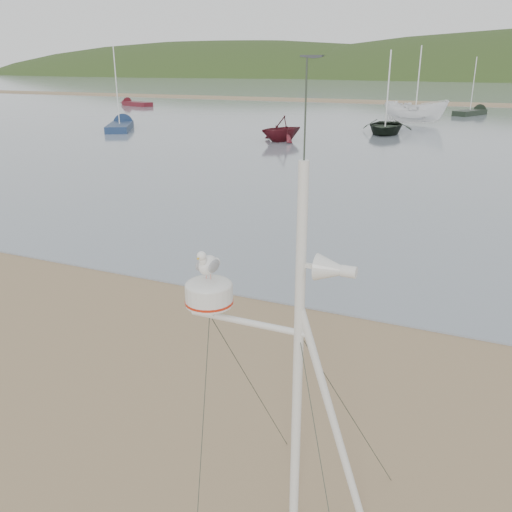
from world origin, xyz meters
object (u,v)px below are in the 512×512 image
at_px(sailboat_dark_mid, 477,112).
at_px(dinghy_red_far, 131,103).
at_px(boat_red, 282,117).
at_px(boat_white, 417,92).
at_px(sailboat_blue_near, 122,124).
at_px(mast_rig, 289,430).
at_px(boat_dark, 387,98).

bearing_deg(sailboat_dark_mid, dinghy_red_far, -174.19).
xyz_separation_m(boat_red, sailboat_dark_mid, (10.66, 27.23, -1.32)).
relative_size(boat_white, sailboat_blue_near, 0.80).
bearing_deg(boat_red, mast_rig, -37.42).
relative_size(boat_dark, dinghy_red_far, 0.86).
height_order(boat_red, sailboat_dark_mid, sailboat_dark_mid).
xyz_separation_m(mast_rig, boat_red, (-11.70, 29.38, 0.42)).
distance_m(boat_dark, dinghy_red_far, 38.28).
xyz_separation_m(boat_dark, sailboat_blue_near, (-20.04, -4.80, -2.28)).
bearing_deg(sailboat_blue_near, boat_white, 30.95).
height_order(boat_white, sailboat_blue_near, sailboat_blue_near).
bearing_deg(mast_rig, sailboat_blue_near, 129.75).
bearing_deg(boat_red, dinghy_red_far, 172.49).
distance_m(sailboat_blue_near, dinghy_red_far, 25.49).
distance_m(mast_rig, boat_dark, 37.03).
relative_size(boat_red, boat_white, 0.59).
height_order(boat_red, sailboat_blue_near, sailboat_blue_near).
relative_size(boat_red, dinghy_red_far, 0.53).
relative_size(mast_rig, boat_dark, 0.97).
xyz_separation_m(mast_rig, dinghy_red_far, (-40.96, 52.54, -0.91)).
height_order(boat_white, dinghy_red_far, boat_white).
distance_m(mast_rig, boat_white, 44.60).
bearing_deg(boat_white, sailboat_dark_mid, -18.49).
xyz_separation_m(mast_rig, sailboat_blue_near, (-26.33, 31.66, -0.89)).
relative_size(mast_rig, sailboat_dark_mid, 0.81).
height_order(mast_rig, sailboat_dark_mid, sailboat_dark_mid).
xyz_separation_m(boat_dark, dinghy_red_far, (-34.67, 16.08, -2.30)).
distance_m(mast_rig, dinghy_red_far, 66.63).
distance_m(dinghy_red_far, sailboat_dark_mid, 40.12).
bearing_deg(boat_dark, sailboat_blue_near, -172.42).
bearing_deg(dinghy_red_far, boat_white, -13.11).
distance_m(boat_dark, boat_red, 8.97).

